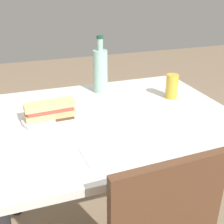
# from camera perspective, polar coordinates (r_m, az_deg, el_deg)

# --- Properties ---
(dining_table) EXTENTS (1.10, 0.89, 0.76)m
(dining_table) POSITION_cam_1_polar(r_m,az_deg,el_deg) (1.36, 0.00, -5.16)
(dining_table) COLOR silver
(dining_table) RESTS_ON ground
(plate_near) EXTENTS (0.25, 0.25, 0.01)m
(plate_near) POSITION_cam_1_polar(r_m,az_deg,el_deg) (1.30, -11.85, -1.18)
(plate_near) COLOR white
(plate_near) RESTS_ON dining_table
(baguette_sandwich_near) EXTENTS (0.22, 0.08, 0.07)m
(baguette_sandwich_near) POSITION_cam_1_polar(r_m,az_deg,el_deg) (1.28, -12.01, 0.48)
(baguette_sandwich_near) COLOR #DBB77A
(baguette_sandwich_near) RESTS_ON plate_near
(knife_near) EXTENTS (0.18, 0.02, 0.01)m
(knife_near) POSITION_cam_1_polar(r_m,az_deg,el_deg) (1.25, -10.83, -1.69)
(knife_near) COLOR silver
(knife_near) RESTS_ON plate_near
(water_bottle) EXTENTS (0.08, 0.08, 0.30)m
(water_bottle) POSITION_cam_1_polar(r_m,az_deg,el_deg) (1.56, -2.28, 8.17)
(water_bottle) COLOR #99C6B7
(water_bottle) RESTS_ON dining_table
(beer_glass) EXTENTS (0.06, 0.06, 0.12)m
(beer_glass) POSITION_cam_1_polar(r_m,az_deg,el_deg) (1.52, 11.58, 4.93)
(beer_glass) COLOR gold
(beer_glass) RESTS_ON dining_table
(paper_napkin) EXTENTS (0.15, 0.15, 0.00)m
(paper_napkin) POSITION_cam_1_polar(r_m,az_deg,el_deg) (1.04, -1.94, -7.95)
(paper_napkin) COLOR white
(paper_napkin) RESTS_ON dining_table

